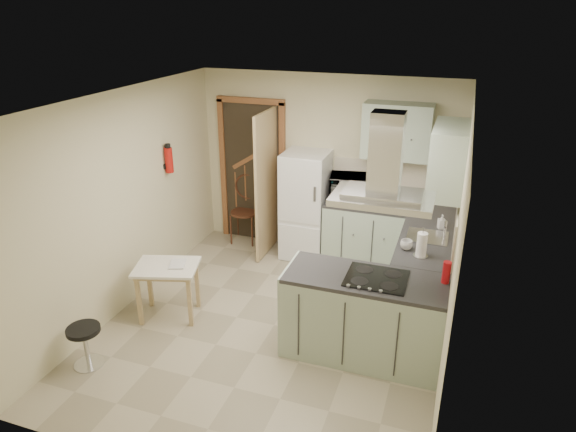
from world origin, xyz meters
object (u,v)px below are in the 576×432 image
at_px(peninsula, 364,317).
at_px(microwave, 353,188).
at_px(extractor_hood, 383,199).
at_px(fridge, 305,205).
at_px(bentwood_chair, 244,212).
at_px(stool, 86,346).
at_px(drop_leaf_table, 169,291).

height_order(peninsula, microwave, microwave).
bearing_deg(extractor_hood, fridge, 123.79).
relative_size(bentwood_chair, stool, 2.11).
xyz_separation_m(extractor_hood, bentwood_chair, (-2.31, 2.11, -1.26)).
height_order(extractor_hood, bentwood_chair, extractor_hood).
relative_size(peninsula, extractor_hood, 1.72).
distance_m(extractor_hood, microwave, 2.24).
distance_m(bentwood_chair, microwave, 1.74).
bearing_deg(bentwood_chair, fridge, -13.27).
distance_m(bentwood_chair, stool, 3.19).
relative_size(bentwood_chair, microwave, 1.52).
xyz_separation_m(peninsula, bentwood_chair, (-2.21, 2.11, 0.01)).
bearing_deg(microwave, fridge, 173.02).
bearing_deg(drop_leaf_table, stool, -123.61).
xyz_separation_m(fridge, drop_leaf_table, (-1.00, -2.00, -0.43)).
relative_size(drop_leaf_table, microwave, 1.13).
bearing_deg(microwave, extractor_hood, -82.31).
bearing_deg(drop_leaf_table, bentwood_chair, 73.19).
bearing_deg(fridge, stool, -113.42).
xyz_separation_m(extractor_hood, stool, (-2.64, -1.05, -1.50)).
bearing_deg(bentwood_chair, extractor_hood, -48.24).
bearing_deg(stool, microwave, 57.61).
height_order(peninsula, drop_leaf_table, peninsula).
distance_m(peninsula, bentwood_chair, 3.06).
xyz_separation_m(extractor_hood, drop_leaf_table, (-2.32, -0.02, -1.40)).
xyz_separation_m(fridge, microwave, (0.64, 0.05, 0.32)).
bearing_deg(bentwood_chair, microwave, -8.80).
bearing_deg(stool, bentwood_chair, 84.10).
distance_m(extractor_hood, drop_leaf_table, 2.71).
bearing_deg(drop_leaf_table, microwave, 34.78).
xyz_separation_m(bentwood_chair, microwave, (1.63, -0.08, 0.61)).
height_order(drop_leaf_table, stool, drop_leaf_table).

